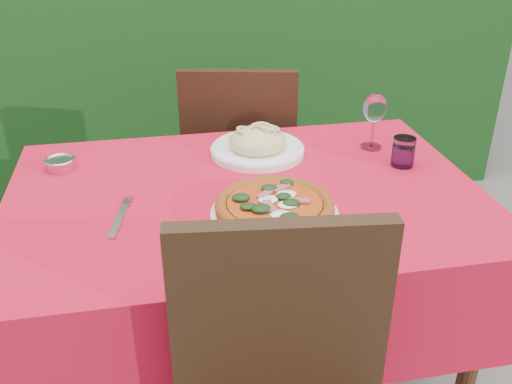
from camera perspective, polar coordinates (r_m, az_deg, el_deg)
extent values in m
cube|color=black|center=(2.96, -6.47, 14.86)|extent=(3.20, 0.55, 1.60)
cube|color=#492C17|center=(1.54, -1.08, -0.79)|extent=(1.20, 0.80, 0.04)
cylinder|color=#492C17|center=(1.67, 20.58, -15.85)|extent=(0.05, 0.05, 0.70)
cylinder|color=#492C17|center=(2.03, -18.04, -6.81)|extent=(0.05, 0.05, 0.70)
cylinder|color=#492C17|center=(2.15, 11.77, -3.87)|extent=(0.05, 0.05, 0.70)
cube|color=red|center=(1.61, -1.04, -4.93)|extent=(1.26, 0.86, 0.32)
cube|color=black|center=(1.14, 2.42, -13.21)|extent=(0.43, 0.09, 0.47)
cube|color=black|center=(2.32, -1.43, 2.01)|extent=(0.49, 0.49, 0.04)
cube|color=black|center=(2.05, -1.76, 5.94)|extent=(0.41, 0.13, 0.45)
cylinder|color=black|center=(2.59, 2.75, -0.95)|extent=(0.04, 0.04, 0.43)
cylinder|color=black|center=(2.60, -5.11, -0.86)|extent=(0.04, 0.04, 0.43)
cylinder|color=black|center=(2.28, 2.91, -5.26)|extent=(0.04, 0.04, 0.43)
cylinder|color=black|center=(2.30, -6.03, -5.12)|extent=(0.04, 0.04, 0.43)
cylinder|color=white|center=(1.39, 1.86, -2.35)|extent=(0.31, 0.31, 0.02)
cylinder|color=#B15918|center=(1.38, 1.87, -1.67)|extent=(0.36, 0.36, 0.02)
cylinder|color=maroon|center=(1.38, 1.88, -1.16)|extent=(0.30, 0.30, 0.01)
cylinder|color=white|center=(1.74, 0.14, 4.15)|extent=(0.29, 0.29, 0.02)
ellipsoid|color=beige|center=(1.73, 0.14, 5.12)|extent=(0.23, 0.23, 0.08)
cylinder|color=silver|center=(1.71, 14.52, 3.91)|extent=(0.07, 0.07, 0.09)
cylinder|color=#A9D5E6|center=(1.71, 14.47, 3.52)|extent=(0.05, 0.05, 0.06)
cylinder|color=white|center=(1.82, 11.42, 4.45)|extent=(0.06, 0.06, 0.01)
cylinder|color=white|center=(1.80, 11.56, 5.85)|extent=(0.01, 0.01, 0.09)
ellipsoid|color=white|center=(1.78, 11.80, 8.24)|extent=(0.07, 0.07, 0.09)
cube|color=silver|center=(1.42, -13.55, -2.79)|extent=(0.07, 0.22, 0.01)
cylinder|color=silver|center=(1.73, -18.96, 2.62)|extent=(0.08, 0.08, 0.03)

